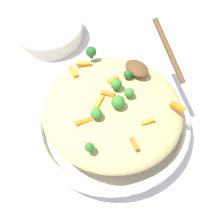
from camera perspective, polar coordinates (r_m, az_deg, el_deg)
ground_plane at (r=0.71m, az=0.00°, el=-3.27°), size 2.40×2.40×0.00m
serving_bowl at (r=0.69m, az=0.00°, el=-2.16°), size 0.35×0.35×0.05m
pasta_mound at (r=0.64m, az=0.00°, el=0.51°), size 0.30×0.29×0.08m
carrot_piece_0 at (r=0.59m, az=6.66°, el=-1.79°), size 0.02×0.03×0.01m
carrot_piece_1 at (r=0.62m, az=-0.90°, el=3.29°), size 0.03×0.02×0.01m
carrot_piece_2 at (r=0.65m, az=0.16°, el=6.06°), size 0.01×0.03×0.01m
carrot_piece_3 at (r=0.61m, az=-2.45°, el=1.87°), size 0.02×0.03×0.01m
carrot_piece_4 at (r=0.57m, az=4.10°, el=-5.82°), size 0.03×0.02×0.01m
carrot_piece_5 at (r=0.59m, az=-5.57°, el=-1.47°), size 0.02×0.03×0.01m
carrot_piece_6 at (r=0.62m, az=12.04°, el=0.93°), size 0.03×0.01×0.01m
carrot_piece_7 at (r=0.67m, az=-7.23°, el=7.47°), size 0.03×0.02×0.01m
carrot_piece_8 at (r=0.69m, az=-5.33°, el=8.99°), size 0.03×0.03×0.01m
broccoli_floret_0 at (r=0.58m, az=-2.93°, el=-0.31°), size 0.02×0.02×0.03m
broccoli_floret_1 at (r=0.61m, az=3.20°, el=3.58°), size 0.02×0.02×0.02m
broccoli_floret_2 at (r=0.55m, az=-4.21°, el=-6.52°), size 0.02×0.02×0.02m
broccoli_floret_3 at (r=0.64m, az=2.94°, el=6.97°), size 0.02×0.02×0.02m
broccoli_floret_4 at (r=0.59m, az=1.12°, el=1.84°), size 0.03×0.03×0.03m
broccoli_floret_5 at (r=0.69m, az=-3.89°, el=11.04°), size 0.02×0.02×0.03m
broccoli_floret_6 at (r=0.62m, az=0.80°, el=5.18°), size 0.02×0.02×0.03m
serving_spoon at (r=0.66m, az=6.67°, el=9.18°), size 0.14×0.12×0.07m
companion_bowl at (r=0.91m, az=-11.59°, el=14.53°), size 0.19×0.19×0.05m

